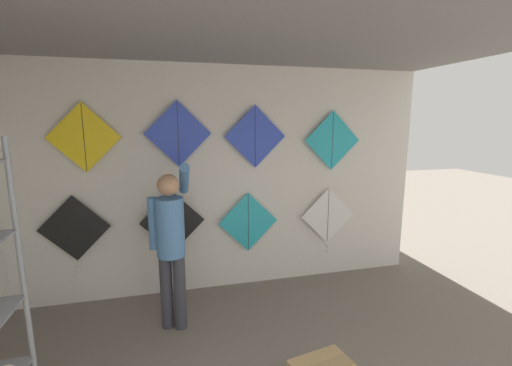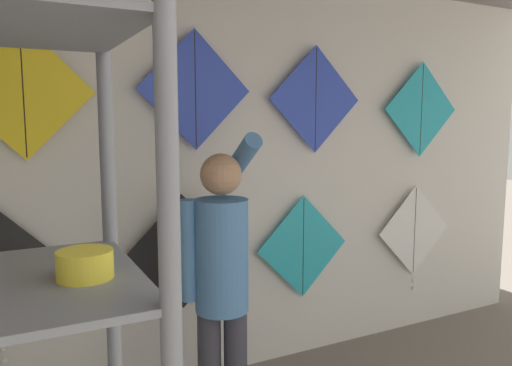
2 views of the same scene
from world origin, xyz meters
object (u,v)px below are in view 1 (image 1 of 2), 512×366
Objects in this scene: kite_1 at (172,222)px; kite_4 at (84,138)px; kite_2 at (248,222)px; kite_6 at (255,137)px; kite_3 at (328,217)px; kite_7 at (332,141)px; shopkeeper at (171,238)px; kite_5 at (178,134)px; kite_0 at (75,231)px.

kite_1 is 1.00× the size of kite_4.
kite_6 is at bearing 0.00° from kite_2.
kite_6 is at bearing 0.00° from kite_1.
kite_4 is at bearing 180.00° from kite_6.
kite_2 is at bearing 179.98° from kite_3.
kite_7 is at bearing 0.00° from kite_1.
shopkeeper is 1.91× the size of kite_3.
kite_1 is 1.06m from kite_5.
kite_5 is 1.97m from kite_7.
kite_2 is at bearing 180.00° from kite_7.
kite_0 is 1.60m from kite_5.
kite_7 is (0.02, 0.00, 1.03)m from kite_3.
kite_4 is (-1.84, 0.00, 1.10)m from kite_2.
shopkeeper is at bearing -143.71° from kite_2.
kite_4 is at bearing 180.00° from kite_2.
kite_1 is 1.00× the size of kite_7.
kite_0 reaches higher than kite_3.
kite_3 is (3.13, 0.00, -0.06)m from kite_0.
kite_2 is 1.53m from kite_7.
kite_4 is at bearing 180.00° from kite_7.
kite_3 is 1.03m from kite_7.
kite_3 is at bearing -0.02° from kite_2.
kite_6 is at bearing 179.98° from kite_3.
kite_7 is (1.97, 0.00, -0.11)m from kite_5.
kite_3 is at bearing -179.01° from kite_7.
kite_7 reaches higher than shopkeeper.
shopkeeper is 2.25× the size of kite_6.
kite_3 reaches higher than kite_2.
kite_5 reaches higher than kite_2.
kite_0 is 2.02m from kite_2.
kite_5 reaches higher than kite_6.
kite_5 is at bearing 99.11° from shopkeeper.
kite_7 is at bearing 0.00° from kite_6.
kite_1 is 0.94m from kite_2.
kite_7 is (1.04, 0.00, -0.06)m from kite_6.
kite_0 is at bearing -179.99° from kite_7.
kite_2 is at bearing 0.00° from kite_4.
shopkeeper reaches higher than kite_0.
kite_6 is (1.93, 0.00, -0.01)m from kite_4.
kite_1 is at bearing 180.00° from kite_6.
kite_1 reaches higher than kite_2.
kite_0 is 1.27× the size of kite_4.
kite_2 is 1.00× the size of kite_6.
kite_0 reaches higher than kite_1.
shopkeeper is 2.25× the size of kite_5.
shopkeeper is 2.40m from kite_7.
kite_1 is 1.00× the size of kite_6.
kite_0 is at bearing -179.97° from kite_1.
shopkeeper reaches higher than kite_3.
kite_5 is at bearing 0.03° from kite_0.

